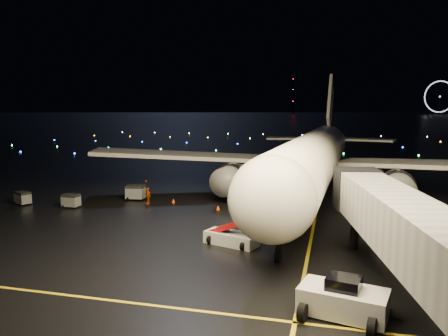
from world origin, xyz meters
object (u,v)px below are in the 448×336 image
(pushback_tug, at_px, (343,296))
(belt_loader, at_px, (232,226))
(baggage_cart_1, at_px, (71,201))
(baggage_cart_0, at_px, (136,192))
(airliner, at_px, (316,129))
(crew_c, at_px, (148,196))
(baggage_cart_2, at_px, (23,198))

(pushback_tug, distance_m, belt_loader, 13.86)
(baggage_cart_1, bearing_deg, belt_loader, -23.30)
(pushback_tug, bearing_deg, baggage_cart_0, 147.26)
(airliner, bearing_deg, crew_c, -148.27)
(baggage_cart_2, bearing_deg, baggage_cart_0, 50.01)
(airliner, xyz_separation_m, belt_loader, (-5.70, -22.98, -6.96))
(pushback_tug, bearing_deg, belt_loader, 142.45)
(baggage_cart_0, bearing_deg, baggage_cart_2, -160.62)
(airliner, height_order, baggage_cart_2, airliner)
(belt_loader, xyz_separation_m, baggage_cart_0, (-15.58, 14.32, -0.69))
(pushback_tug, height_order, baggage_cart_0, pushback_tug)
(airliner, distance_m, baggage_cart_2, 36.78)
(baggage_cart_0, xyz_separation_m, baggage_cart_1, (-5.27, -5.68, -0.15))
(baggage_cart_1, relative_size, baggage_cart_2, 1.01)
(pushback_tug, relative_size, belt_loader, 0.70)
(pushback_tug, relative_size, baggage_cart_1, 2.58)
(airliner, bearing_deg, pushback_tug, -81.67)
(pushback_tug, distance_m, baggage_cart_2, 40.89)
(baggage_cart_0, bearing_deg, belt_loader, -49.27)
(belt_loader, bearing_deg, airliner, 94.90)
(pushback_tug, xyz_separation_m, baggage_cart_2, (-36.05, 19.30, -0.35))
(airliner, xyz_separation_m, crew_c, (-18.89, -10.33, -7.60))
(crew_c, height_order, baggage_cart_1, crew_c)
(airliner, distance_m, baggage_cart_1, 31.16)
(airliner, relative_size, baggage_cart_1, 33.60)
(belt_loader, bearing_deg, baggage_cart_2, -178.71)
(baggage_cart_0, distance_m, baggage_cart_1, 7.75)
(belt_loader, distance_m, crew_c, 18.29)
(crew_c, relative_size, baggage_cart_2, 1.09)
(baggage_cart_0, distance_m, baggage_cart_2, 12.99)
(belt_loader, relative_size, baggage_cart_1, 3.69)
(belt_loader, bearing_deg, crew_c, 155.04)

